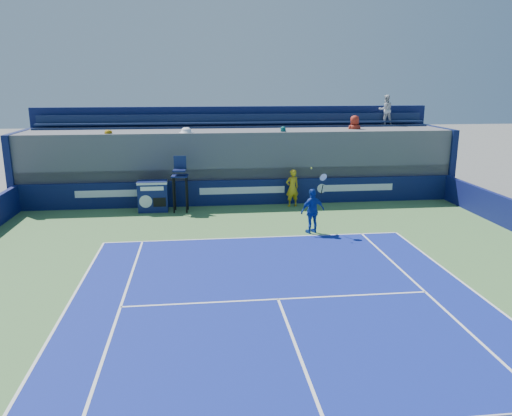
{
  "coord_description": "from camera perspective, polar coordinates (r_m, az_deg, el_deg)",
  "views": [
    {
      "loc": [
        -2.01,
        -5.75,
        5.64
      ],
      "look_at": [
        0.0,
        11.5,
        1.25
      ],
      "focal_mm": 35.0,
      "sensor_mm": 36.0,
      "label": 1
    }
  ],
  "objects": [
    {
      "name": "ball_person",
      "position": [
        23.15,
        4.17,
        2.31
      ],
      "size": [
        0.72,
        0.57,
        1.75
      ],
      "primitive_type": "imported",
      "rotation": [
        0.0,
        0.0,
        3.4
      ],
      "color": "gold",
      "rests_on": "apron"
    },
    {
      "name": "tennis_player",
      "position": [
        19.1,
        6.49,
        -0.32
      ],
      "size": [
        1.1,
        0.74,
        2.57
      ],
      "color": "#13379D",
      "rests_on": "apron"
    },
    {
      "name": "stadium_seating",
      "position": [
        25.26,
        -1.99,
        5.54
      ],
      "size": [
        21.0,
        4.05,
        4.98
      ],
      "color": "#535358",
      "rests_on": "ground"
    },
    {
      "name": "match_clock",
      "position": [
        22.7,
        -11.7,
        1.43
      ],
      "size": [
        1.33,
        0.75,
        1.4
      ],
      "color": "#101950",
      "rests_on": "ground"
    },
    {
      "name": "umpire_chair",
      "position": [
        22.33,
        -8.68,
        3.42
      ],
      "size": [
        0.75,
        0.75,
        2.48
      ],
      "color": "black",
      "rests_on": "ground"
    },
    {
      "name": "back_hoarding",
      "position": [
        23.48,
        -1.58,
        1.79
      ],
      "size": [
        20.4,
        0.21,
        1.2
      ],
      "color": "#0C1545",
      "rests_on": "ground"
    }
  ]
}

